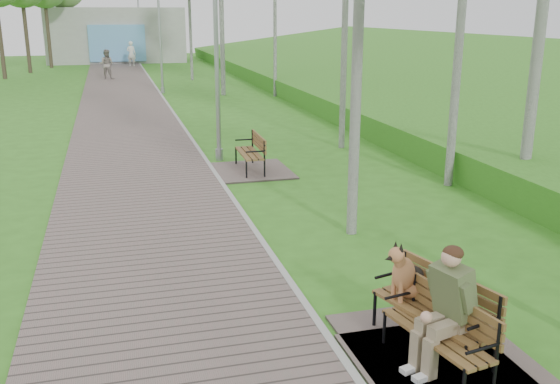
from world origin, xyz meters
The scene contains 12 objects.
walkway centered at (-1.75, 21.50, 0.02)m, with size 3.50×67.00×0.04m, color #685B54.
kerb centered at (0.00, 21.50, 0.03)m, with size 0.10×67.00×0.05m, color #999993.
embankment centered at (12.00, 20.00, 0.00)m, with size 14.00×70.00×1.60m, color #439629.
building_north centered at (-1.50, 50.97, 1.99)m, with size 10.00×5.20×4.00m.
bench_main centered at (0.98, 6.15, 0.46)m, with size 1.86×2.06×1.62m.
bench_second centered at (0.89, 5.82, 0.19)m, with size 1.68×1.86×1.03m.
bench_third centered at (0.85, 14.76, 0.21)m, with size 1.81×2.01×1.11m.
lamp_post_second centered at (0.35, 16.15, 2.39)m, with size 0.20×0.20×5.11m.
lamp_post_third centered at (0.15, 30.51, 2.27)m, with size 0.19×0.19×4.86m.
lamp_post_far centered at (0.28, 50.96, 2.61)m, with size 0.22×0.22×5.59m.
pedestrian_near centered at (-0.63, 46.17, 0.87)m, with size 0.63×0.42×1.74m, color white.
pedestrian_far centered at (-2.33, 37.57, 0.84)m, with size 0.81×0.63×1.67m, color gray.
Camera 1 is at (-2.25, 0.58, 3.69)m, focal length 40.00 mm.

